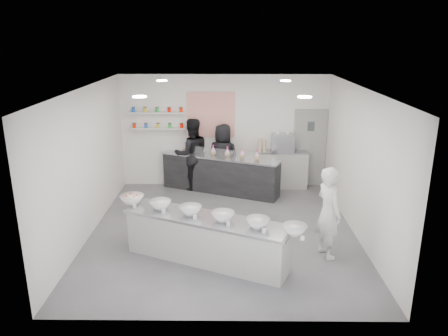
{
  "coord_description": "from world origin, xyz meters",
  "views": [
    {
      "loc": [
        0.11,
        -8.41,
        4.02
      ],
      "look_at": [
        0.02,
        0.4,
        1.28
      ],
      "focal_mm": 35.0,
      "sensor_mm": 36.0,
      "label": 1
    }
  ],
  "objects_px": {
    "espresso_ledge": "(282,169)",
    "woman_prep": "(328,213)",
    "prep_counter": "(207,239)",
    "back_bar": "(220,174)",
    "staff_right": "(223,157)",
    "staff_left": "(192,154)",
    "espresso_machine": "(283,143)"
  },
  "relations": [
    {
      "from": "espresso_ledge",
      "to": "staff_left",
      "type": "distance_m",
      "value": 2.44
    },
    {
      "from": "espresso_machine",
      "to": "staff_right",
      "type": "relative_size",
      "value": 0.33
    },
    {
      "from": "back_bar",
      "to": "woman_prep",
      "type": "relative_size",
      "value": 1.82
    },
    {
      "from": "espresso_machine",
      "to": "staff_right",
      "type": "height_order",
      "value": "staff_right"
    },
    {
      "from": "prep_counter",
      "to": "staff_left",
      "type": "distance_m",
      "value": 3.97
    },
    {
      "from": "woman_prep",
      "to": "espresso_machine",
      "type": "bearing_deg",
      "value": -15.12
    },
    {
      "from": "back_bar",
      "to": "staff_left",
      "type": "height_order",
      "value": "staff_left"
    },
    {
      "from": "espresso_ledge",
      "to": "woman_prep",
      "type": "relative_size",
      "value": 0.78
    },
    {
      "from": "prep_counter",
      "to": "espresso_ledge",
      "type": "xyz_separation_m",
      "value": [
        1.82,
        4.0,
        0.08
      ]
    },
    {
      "from": "espresso_machine",
      "to": "staff_left",
      "type": "xyz_separation_m",
      "value": [
        -2.39,
        -0.11,
        -0.28
      ]
    },
    {
      "from": "prep_counter",
      "to": "espresso_ledge",
      "type": "relative_size",
      "value": 2.29
    },
    {
      "from": "woman_prep",
      "to": "espresso_ledge",
      "type": "bearing_deg",
      "value": -15.25
    },
    {
      "from": "prep_counter",
      "to": "espresso_ledge",
      "type": "height_order",
      "value": "espresso_ledge"
    },
    {
      "from": "back_bar",
      "to": "staff_right",
      "type": "height_order",
      "value": "staff_right"
    },
    {
      "from": "woman_prep",
      "to": "prep_counter",
      "type": "bearing_deg",
      "value": 74.19
    },
    {
      "from": "espresso_ledge",
      "to": "woman_prep",
      "type": "xyz_separation_m",
      "value": [
        0.4,
        -3.79,
        0.36
      ]
    },
    {
      "from": "espresso_ledge",
      "to": "prep_counter",
      "type": "bearing_deg",
      "value": -114.48
    },
    {
      "from": "back_bar",
      "to": "staff_left",
      "type": "xyz_separation_m",
      "value": [
        -0.75,
        0.25,
        0.46
      ]
    },
    {
      "from": "back_bar",
      "to": "espresso_ledge",
      "type": "xyz_separation_m",
      "value": [
        1.65,
        0.36,
        0.02
      ]
    },
    {
      "from": "prep_counter",
      "to": "back_bar",
      "type": "bearing_deg",
      "value": 111.49
    },
    {
      "from": "back_bar",
      "to": "staff_right",
      "type": "relative_size",
      "value": 1.79
    },
    {
      "from": "woman_prep",
      "to": "back_bar",
      "type": "bearing_deg",
      "value": 9.55
    },
    {
      "from": "espresso_ledge",
      "to": "staff_left",
      "type": "relative_size",
      "value": 0.72
    },
    {
      "from": "back_bar",
      "to": "espresso_machine",
      "type": "height_order",
      "value": "espresso_machine"
    },
    {
      "from": "staff_left",
      "to": "prep_counter",
      "type": "bearing_deg",
      "value": 83.78
    },
    {
      "from": "back_bar",
      "to": "staff_left",
      "type": "distance_m",
      "value": 0.92
    },
    {
      "from": "prep_counter",
      "to": "staff_left",
      "type": "height_order",
      "value": "staff_left"
    },
    {
      "from": "woman_prep",
      "to": "staff_left",
      "type": "distance_m",
      "value": 4.63
    },
    {
      "from": "back_bar",
      "to": "espresso_machine",
      "type": "xyz_separation_m",
      "value": [
        1.64,
        0.36,
        0.75
      ]
    },
    {
      "from": "back_bar",
      "to": "staff_right",
      "type": "bearing_deg",
      "value": 97.65
    },
    {
      "from": "prep_counter",
      "to": "woman_prep",
      "type": "xyz_separation_m",
      "value": [
        2.22,
        0.21,
        0.44
      ]
    },
    {
      "from": "back_bar",
      "to": "espresso_ledge",
      "type": "height_order",
      "value": "espresso_ledge"
    }
  ]
}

